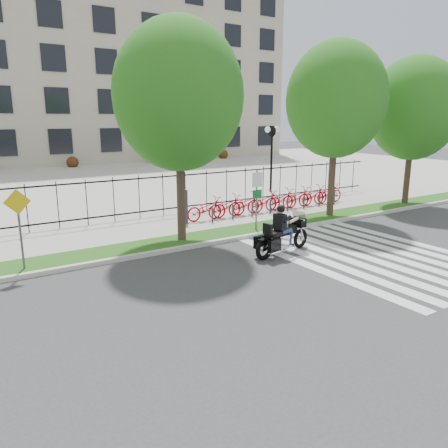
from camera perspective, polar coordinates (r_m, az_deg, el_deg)
ground at (r=12.97m, az=4.85°, el=-7.53°), size 120.00×120.00×0.00m
curb at (r=16.20m, az=-4.03°, el=-2.88°), size 60.00×0.20×0.15m
grass_verge at (r=16.92m, az=-5.42°, el=-2.19°), size 60.00×1.50×0.15m
sidewalk at (r=19.11m, az=-8.89°, el=-0.45°), size 60.00×3.50×0.15m
plaza at (r=35.63m, az=-20.59°, el=5.32°), size 80.00×34.00×0.10m
crosswalk_stripes at (r=16.23m, az=18.51°, el=-3.81°), size 5.70×8.00×0.01m
iron_fence at (r=20.46m, az=-11.02°, el=3.47°), size 30.00×0.06×2.00m
office_building at (r=55.21m, az=-26.29°, el=17.81°), size 60.00×21.90×20.15m
lamp_post_right at (r=27.75m, az=6.26°, el=10.53°), size 1.06×0.70×4.25m
street_tree_1 at (r=16.29m, az=-5.95°, el=16.32°), size 4.69×4.69×8.01m
street_tree_2 at (r=21.17m, az=14.45°, el=15.42°), size 4.57×4.57×7.98m
street_tree_3 at (r=25.71m, az=23.56°, el=13.65°), size 4.70×4.70×7.73m
bike_share_station at (r=21.97m, az=6.28°, el=3.09°), size 10.08×0.89×1.50m
sign_pole_regulatory at (r=17.96m, az=4.33°, el=4.20°), size 0.50×0.09×2.50m
sign_pole_warning at (r=14.52m, az=-25.22°, el=0.67°), size 0.78×0.09×2.49m
motorcycle_rider at (r=15.49m, az=7.69°, el=-1.30°), size 2.76×1.07×2.14m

